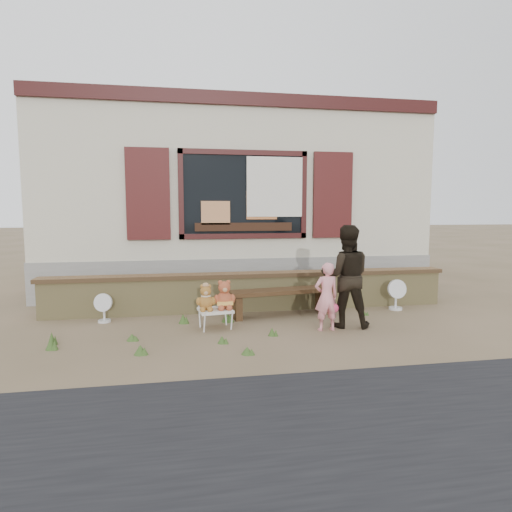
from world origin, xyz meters
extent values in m
plane|color=brown|center=(0.00, 0.00, 0.00)|extent=(80.00, 80.00, 0.00)
cube|color=#AAA389|center=(0.00, 4.50, 2.40)|extent=(8.00, 5.00, 3.20)
cube|color=gray|center=(0.00, 4.50, 0.40)|extent=(8.04, 5.04, 0.80)
cube|color=black|center=(0.00, 1.97, 2.05)|extent=(2.30, 0.04, 1.50)
cube|color=#35100F|center=(0.00, 1.95, 2.85)|extent=(2.50, 0.08, 0.10)
cube|color=#35100F|center=(0.00, 1.95, 1.25)|extent=(2.50, 0.08, 0.10)
cube|color=#35100F|center=(-1.20, 1.95, 2.05)|extent=(0.10, 0.08, 1.70)
cube|color=#35100F|center=(1.20, 1.95, 2.05)|extent=(0.10, 0.08, 1.70)
cube|color=#3F1411|center=(-1.80, 1.94, 2.05)|extent=(0.80, 0.07, 1.70)
cube|color=#3F1411|center=(1.80, 1.94, 2.05)|extent=(0.80, 0.07, 1.70)
cube|color=silver|center=(0.60, 1.90, 2.20)|extent=(1.10, 0.02, 1.15)
cube|color=#35100F|center=(0.00, 1.98, 3.85)|extent=(8.00, 0.12, 0.25)
cube|color=black|center=(0.00, 1.94, 1.43)|extent=(1.90, 0.06, 0.16)
cube|color=tan|center=(-0.55, 1.94, 1.70)|extent=(0.55, 0.06, 0.45)
cube|color=#E08447|center=(0.35, 1.94, 1.85)|extent=(0.60, 0.06, 0.55)
cube|color=tan|center=(0.00, 1.00, 0.30)|extent=(7.00, 0.30, 0.60)
cube|color=brown|center=(0.00, 1.00, 0.63)|extent=(7.10, 0.36, 0.07)
cube|color=#362312|center=(0.41, 0.52, 0.41)|extent=(1.78, 0.61, 0.07)
cube|color=#362312|center=(-0.35, 0.41, 0.19)|extent=(0.15, 0.34, 0.37)
cube|color=#362312|center=(1.16, 0.62, 0.19)|extent=(0.15, 0.34, 0.37)
cube|color=silver|center=(-0.73, -0.08, 0.28)|extent=(0.53, 0.49, 0.04)
cylinder|color=silver|center=(-0.91, -0.29, 0.13)|extent=(0.02, 0.02, 0.26)
cylinder|color=silver|center=(-0.51, -0.23, 0.13)|extent=(0.02, 0.02, 0.26)
cylinder|color=silver|center=(-0.96, 0.07, 0.13)|extent=(0.02, 0.02, 0.26)
cylinder|color=silver|center=(-0.56, 0.13, 0.13)|extent=(0.02, 0.02, 0.26)
imported|color=pink|center=(0.85, -0.45, 0.50)|extent=(0.38, 0.26, 1.00)
imported|color=black|center=(1.21, -0.29, 0.77)|extent=(0.87, 0.75, 1.54)
cylinder|color=silver|center=(-2.42, 0.59, 0.02)|extent=(0.20, 0.20, 0.04)
cylinder|color=silver|center=(-2.42, 0.59, 0.14)|extent=(0.03, 0.03, 0.25)
cylinder|color=silver|center=(-2.42, 0.59, 0.32)|extent=(0.30, 0.16, 0.29)
cylinder|color=silver|center=(2.51, 0.58, 0.02)|extent=(0.23, 0.23, 0.04)
cylinder|color=silver|center=(2.51, 0.58, 0.17)|extent=(0.04, 0.04, 0.29)
cylinder|color=silver|center=(2.51, 0.58, 0.37)|extent=(0.33, 0.11, 0.34)
cone|color=#375421|center=(-1.21, 0.30, 0.07)|extent=(0.14, 0.14, 0.15)
cone|color=#375421|center=(0.02, -0.59, 0.06)|extent=(0.11, 0.11, 0.12)
cone|color=#375421|center=(-0.71, -0.81, 0.05)|extent=(0.12, 0.12, 0.10)
cone|color=#375421|center=(-1.89, -0.47, 0.05)|extent=(0.15, 0.15, 0.09)
cone|color=#375421|center=(-1.73, -1.07, 0.06)|extent=(0.16, 0.16, 0.12)
cone|color=#375421|center=(-0.45, -1.29, 0.05)|extent=(0.14, 0.14, 0.09)
cone|color=#375421|center=(1.78, 0.30, 0.04)|extent=(0.11, 0.11, 0.08)
cone|color=#375421|center=(-0.52, 0.27, 0.08)|extent=(0.18, 0.18, 0.15)
cone|color=#375421|center=(-2.86, -0.68, 0.08)|extent=(0.14, 0.14, 0.15)
cone|color=#375421|center=(-2.92, -0.44, 0.08)|extent=(0.10, 0.10, 0.16)
camera|label=1|loc=(-1.23, -6.30, 1.76)|focal=30.00mm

